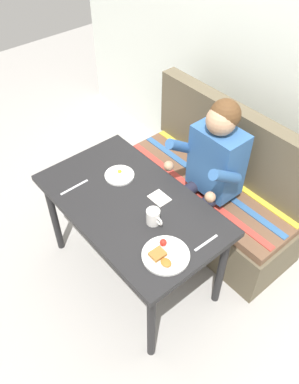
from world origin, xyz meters
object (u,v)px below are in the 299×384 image
Objects in this scene: person at (209,167)px; napkin at (159,198)px; plate_eggs at (119,175)px; fork at (206,243)px; knife at (74,187)px; plate_breakfast at (165,255)px; table at (131,211)px; couch at (211,192)px; coffee_mug at (154,216)px.

person reaches higher than napkin.
fork is at bearing 2.76° from plate_eggs.
knife is at bearing -118.02° from person.
knife is at bearing -173.55° from plate_breakfast.
table is at bearing -120.18° from napkin.
napkin reaches higher than table.
knife is (-0.42, -0.78, -0.01)m from person.
knife is at bearing -158.08° from fork.
plate_breakfast reaches higher than plate_eggs.
coffee_mug is at bearing -74.39° from couch.
plate_breakfast is 2.12× the size of napkin.
plate_eggs is (-0.23, -0.68, 0.41)m from couch.
fork is (0.42, -0.46, -0.01)m from person.
table is 0.26m from plate_eggs.
table is at bearing -98.72° from person.
couch is 0.82m from plate_eggs.
fork is 0.85× the size of knife.
coffee_mug reaches higher than knife.
couch is 0.91m from coffee_mug.
plate_eggs is 0.30m from knife.
fork is at bearing 13.65° from table.
couch is 0.91m from fork.
coffee_mug is (0.21, -0.76, 0.45)m from couch.
table is 0.83m from couch.
table is 6.00× the size of knife.
coffee_mug is (0.12, -0.59, 0.04)m from person.
plate_eggs is at bearing 163.54° from plate_breakfast.
person is 0.78m from plate_breakfast.
table is 0.39m from knife.
plate_eggs reaches higher than fork.
napkin is at bearing 128.95° from coffee_mug.
napkin is at bearing 59.82° from table.
couch reaches higher than knife.
plate_breakfast is at bearing -63.73° from person.
napkin is at bearing 177.25° from fork.
coffee_mug is (-0.22, 0.11, 0.04)m from plate_breakfast.
coffee_mug reaches higher than table.
table is at bearing -165.15° from fork.
plate_eggs is 0.33m from napkin.
plate_breakfast is (0.43, -0.87, 0.41)m from couch.
couch reaches higher than plate_eggs.
plate_eggs is at bearing -176.04° from fork.
napkin is at bearing 142.83° from plate_breakfast.
coffee_mug is (0.44, -0.09, 0.04)m from plate_eggs.
couch is at bearing 116.49° from plate_breakfast.
plate_breakfast is 0.77m from knife.
napkin is (-0.12, 0.15, -0.05)m from coffee_mug.
couch is 5.58× the size of plate_breakfast.
knife is (-0.42, -0.35, -0.00)m from napkin.
napkin reaches higher than fork.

